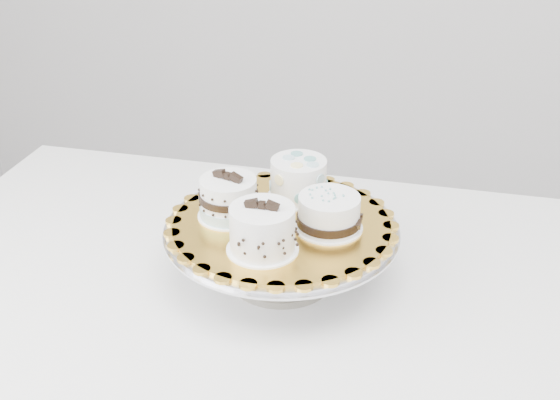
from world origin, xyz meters
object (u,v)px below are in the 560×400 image
(table, at_px, (249,312))
(cake_banded, at_px, (229,199))
(cake_dots, at_px, (298,179))
(cake_swirl, at_px, (262,230))
(cake_ribbon, at_px, (330,214))
(cake_board, at_px, (282,224))
(cake_stand, at_px, (282,242))

(table, relative_size, cake_banded, 11.36)
(cake_banded, height_order, cake_dots, cake_banded)
(cake_swirl, xyz_separation_m, cake_ribbon, (0.08, 0.09, -0.01))
(cake_board, bearing_deg, cake_swirl, -93.60)
(cake_stand, relative_size, cake_ribbon, 3.36)
(cake_stand, bearing_deg, cake_board, 0.00)
(cake_board, xyz_separation_m, cake_dots, (0.00, 0.09, 0.04))
(cake_swirl, xyz_separation_m, cake_banded, (-0.08, 0.09, -0.00))
(cake_dots, distance_m, cake_ribbon, 0.12)
(cake_swirl, bearing_deg, cake_ribbon, 45.26)
(cake_dots, bearing_deg, cake_banded, -116.92)
(table, height_order, cake_banded, cake_banded)
(table, height_order, cake_swirl, cake_swirl)
(cake_banded, bearing_deg, cake_swirl, -29.99)
(table, bearing_deg, cake_board, 13.44)
(cake_board, bearing_deg, cake_dots, 86.93)
(cake_stand, relative_size, cake_banded, 3.39)
(table, relative_size, cake_swirl, 11.68)
(table, relative_size, cake_board, 3.64)
(cake_banded, distance_m, cake_dots, 0.13)
(cake_stand, xyz_separation_m, cake_banded, (-0.09, -0.00, 0.07))
(table, xyz_separation_m, cake_ribbon, (0.13, 0.02, 0.21))
(cake_stand, bearing_deg, cake_swirl, -93.60)
(table, distance_m, cake_dots, 0.25)
(cake_swirl, bearing_deg, cake_dots, 84.81)
(cake_dots, bearing_deg, cake_stand, -75.23)
(table, distance_m, cake_ribbon, 0.25)
(cake_board, height_order, cake_dots, cake_dots)
(table, bearing_deg, cake_banded, 158.23)
(cake_stand, distance_m, cake_swirl, 0.11)
(cake_stand, relative_size, cake_dots, 3.20)
(cake_stand, distance_m, cake_board, 0.04)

